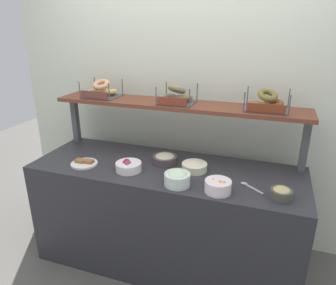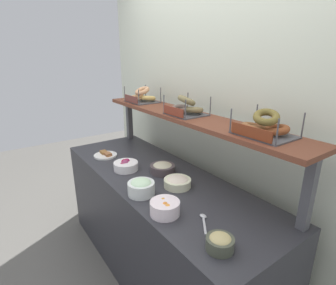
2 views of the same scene
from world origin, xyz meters
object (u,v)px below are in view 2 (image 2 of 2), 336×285
at_px(serving_plate_white, 106,155).
at_px(bowl_fruit_salad, 165,208).
at_px(bowl_scallion_spread, 141,187).
at_px(bagel_basket_poppy, 186,108).
at_px(bagel_basket_cinnamon_raisin, 264,127).
at_px(bowl_tuna_salad, 163,168).
at_px(bowl_hummus, 220,242).
at_px(bowl_beet_salad, 126,165).
at_px(bagel_basket_plain, 142,97).
at_px(bowl_potato_salad, 177,182).
at_px(serving_spoon_near_plate, 204,220).

bearing_deg(serving_plate_white, bowl_fruit_salad, -4.32).
bearing_deg(serving_plate_white, bowl_scallion_spread, -5.63).
bearing_deg(bagel_basket_poppy, bagel_basket_cinnamon_raisin, 1.39).
bearing_deg(bowl_fruit_salad, bowl_scallion_spread, 179.39).
height_order(bowl_tuna_salad, bowl_hummus, same).
relative_size(bowl_scallion_spread, bowl_beet_salad, 0.92).
height_order(serving_plate_white, bagel_basket_plain, bagel_basket_plain).
xyz_separation_m(bowl_hummus, bowl_scallion_spread, (-0.65, -0.04, 0.01)).
distance_m(bowl_tuna_salad, bowl_hummus, 0.88).
relative_size(bowl_tuna_salad, serving_plate_white, 0.94).
relative_size(bowl_potato_salad, serving_spoon_near_plate, 1.21).
bearing_deg(serving_spoon_near_plate, serving_plate_white, -177.55).
bearing_deg(bagel_basket_poppy, bowl_tuna_salad, -99.17).
bearing_deg(bowl_beet_salad, bagel_basket_plain, 136.16).
height_order(bowl_fruit_salad, bagel_basket_cinnamon_raisin, bagel_basket_cinnamon_raisin).
bearing_deg(bagel_basket_poppy, bowl_beet_salad, -121.18).
distance_m(bowl_tuna_salad, bagel_basket_plain, 0.80).
bearing_deg(bowl_scallion_spread, bowl_beet_salad, 167.04).
bearing_deg(bowl_tuna_salad, bagel_basket_poppy, 80.83).
bearing_deg(serving_spoon_near_plate, bowl_potato_salad, 162.63).
bearing_deg(bowl_potato_salad, serving_spoon_near_plate, -17.37).
height_order(bowl_tuna_salad, bagel_basket_cinnamon_raisin, bagel_basket_cinnamon_raisin).
distance_m(serving_spoon_near_plate, bagel_basket_plain, 1.41).
bearing_deg(bowl_potato_salad, serving_plate_white, -167.79).
distance_m(bowl_fruit_salad, bagel_basket_poppy, 0.79).
height_order(bowl_tuna_salad, bowl_scallion_spread, bowl_scallion_spread).
bearing_deg(bowl_hummus, bowl_beet_salad, 177.26).
relative_size(bowl_tuna_salad, bowl_scallion_spread, 1.08).
distance_m(bowl_potato_salad, serving_plate_white, 0.84).
height_order(serving_plate_white, serving_spoon_near_plate, serving_plate_white).
distance_m(bowl_fruit_salad, bowl_scallion_spread, 0.27).
xyz_separation_m(bowl_tuna_salad, bagel_basket_poppy, (0.03, 0.19, 0.44)).
xyz_separation_m(bowl_fruit_salad, serving_spoon_near_plate, (0.18, 0.13, -0.03)).
distance_m(bowl_beet_salad, serving_plate_white, 0.36).
bearing_deg(bowl_fruit_salad, bagel_basket_cinnamon_raisin, 66.21).
height_order(bagel_basket_plain, bagel_basket_poppy, bagel_basket_poppy).
bearing_deg(bowl_potato_salad, bowl_tuna_salad, 169.69).
relative_size(bagel_basket_poppy, bagel_basket_cinnamon_raisin, 0.93).
bearing_deg(bowl_beet_salad, bowl_scallion_spread, -12.96).
xyz_separation_m(bowl_scallion_spread, bagel_basket_poppy, (-0.16, 0.49, 0.43)).
relative_size(bowl_fruit_salad, bowl_potato_salad, 0.92).
relative_size(serving_spoon_near_plate, bagel_basket_cinnamon_raisin, 0.50).
xyz_separation_m(serving_spoon_near_plate, bagel_basket_poppy, (-0.61, 0.36, 0.47)).
bearing_deg(bagel_basket_cinnamon_raisin, bowl_scallion_spread, -134.40).
bearing_deg(bagel_basket_plain, bagel_basket_cinnamon_raisin, 0.35).
bearing_deg(bagel_basket_cinnamon_raisin, bagel_basket_plain, -179.65).
height_order(bowl_hummus, bowl_potato_salad, bowl_hummus).
relative_size(bowl_fruit_salad, bowl_beet_salad, 0.90).
bearing_deg(bowl_hummus, bagel_basket_poppy, 151.16).
bearing_deg(bagel_basket_plain, serving_plate_white, -81.88).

